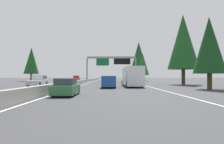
{
  "coord_description": "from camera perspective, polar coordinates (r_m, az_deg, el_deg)",
  "views": [
    {
      "loc": [
        -3.45,
        -5.29,
        1.65
      ],
      "look_at": [
        52.38,
        -6.02,
        2.72
      ],
      "focal_mm": 35.01,
      "sensor_mm": 36.0,
      "label": 1
    }
  ],
  "objects": [
    {
      "name": "ground_plane",
      "position": [
        63.69,
        -5.52,
        -2.58
      ],
      "size": [
        320.0,
        320.0,
        0.0
      ],
      "primitive_type": "plane",
      "color": "#38383A"
    },
    {
      "name": "median_barrier",
      "position": [
        83.65,
        -4.58,
        -1.92
      ],
      "size": [
        180.0,
        0.56,
        0.9
      ],
      "primitive_type": "cube",
      "color": "gray",
      "rests_on": "ground"
    },
    {
      "name": "shoulder_stripe_right",
      "position": [
        73.73,
        4.1,
        -2.37
      ],
      "size": [
        160.0,
        0.16,
        0.01
      ],
      "primitive_type": "cube",
      "color": "silver",
      "rests_on": "ground"
    },
    {
      "name": "shoulder_stripe_median",
      "position": [
        73.64,
        -4.67,
        -2.38
      ],
      "size": [
        160.0,
        0.16,
        0.01
      ],
      "primitive_type": "cube",
      "color": "silver",
      "rests_on": "ground"
    },
    {
      "name": "sign_gantry_overhead",
      "position": [
        55.24,
        0.03,
        2.67
      ],
      "size": [
        0.5,
        12.68,
        6.64
      ],
      "color": "gray",
      "rests_on": "ground"
    },
    {
      "name": "sedan_near_right",
      "position": [
        19.03,
        -11.87,
        -3.99
      ],
      "size": [
        4.4,
        1.8,
        1.47
      ],
      "color": "#2D6B38",
      "rests_on": "ground"
    },
    {
      "name": "minivan_distant_a",
      "position": [
        31.09,
        -0.87,
        -2.39
      ],
      "size": [
        5.0,
        1.95,
        1.69
      ],
      "color": "#1E4793",
      "rests_on": "ground"
    },
    {
      "name": "sedan_near_center",
      "position": [
        47.67,
        3.69,
        -2.26
      ],
      "size": [
        4.4,
        1.8,
        1.47
      ],
      "color": "#AD931E",
      "rests_on": "ground"
    },
    {
      "name": "sedan_far_right",
      "position": [
        121.06,
        -0.67,
        -1.56
      ],
      "size": [
        4.4,
        1.8,
        1.47
      ],
      "color": "black",
      "rests_on": "ground"
    },
    {
      "name": "bus_mid_left",
      "position": [
        36.15,
        5.23,
        -0.99
      ],
      "size": [
        11.5,
        2.55,
        3.1
      ],
      "color": "white",
      "rests_on": "ground"
    },
    {
      "name": "oncoming_near",
      "position": [
        38.25,
        -18.71,
        -2.15
      ],
      "size": [
        5.6,
        2.0,
        1.86
      ],
      "rotation": [
        0.0,
        0.0,
        3.14
      ],
      "color": "silver",
      "rests_on": "ground"
    },
    {
      "name": "oncoming_far",
      "position": [
        78.26,
        -9.36,
        -1.62
      ],
      "size": [
        5.6,
        2.0,
        1.86
      ],
      "rotation": [
        0.0,
        0.0,
        3.14
      ],
      "color": "red",
      "rests_on": "ground"
    },
    {
      "name": "conifer_right_foreground",
      "position": [
        29.81,
        24.06,
        6.41
      ],
      "size": [
        3.98,
        3.98,
        9.06
      ],
      "color": "#4C3823",
      "rests_on": "ground"
    },
    {
      "name": "conifer_right_near",
      "position": [
        44.92,
        18.08,
        7.49
      ],
      "size": [
        6.02,
        6.02,
        13.68
      ],
      "color": "#4C3823",
      "rests_on": "ground"
    },
    {
      "name": "conifer_right_mid",
      "position": [
        70.68,
        8.02,
        2.06
      ],
      "size": [
        4.01,
        4.01,
        9.11
      ],
      "color": "#4C3823",
      "rests_on": "ground"
    },
    {
      "name": "conifer_right_far",
      "position": [
        78.73,
        7.01,
        3.9
      ],
      "size": [
        6.15,
        6.15,
        13.98
      ],
      "color": "#4C3823",
      "rests_on": "ground"
    },
    {
      "name": "conifer_right_distant",
      "position": [
        86.38,
        6.79,
        2.38
      ],
      "size": [
        4.98,
        4.98,
        11.32
      ],
      "color": "#4C3823",
      "rests_on": "ground"
    },
    {
      "name": "conifer_left_mid",
      "position": [
        75.66,
        -20.3,
        2.78
      ],
      "size": [
        4.84,
        4.84,
        10.99
      ],
      "color": "#4C3823",
      "rests_on": "ground"
    }
  ]
}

